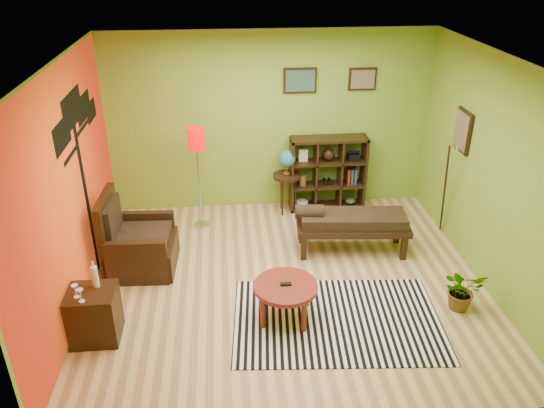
{
  "coord_description": "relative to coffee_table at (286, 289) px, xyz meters",
  "views": [
    {
      "loc": [
        -0.71,
        -5.58,
        3.98
      ],
      "look_at": [
        -0.17,
        0.16,
        1.05
      ],
      "focal_mm": 35.0,
      "sensor_mm": 36.0,
      "label": 1
    }
  ],
  "objects": [
    {
      "name": "armchair",
      "position": [
        -1.84,
        1.22,
        -0.07
      ],
      "size": [
        0.92,
        0.93,
        1.07
      ],
      "color": "black",
      "rests_on": "ground"
    },
    {
      "name": "side_cabinet",
      "position": [
        -2.11,
        -0.15,
        -0.08
      ],
      "size": [
        0.51,
        0.47,
        0.92
      ],
      "color": "black",
      "rests_on": "ground"
    },
    {
      "name": "potted_plant",
      "position": [
        2.09,
        -0.02,
        -0.19
      ],
      "size": [
        0.53,
        0.57,
        0.4
      ],
      "primitive_type": "imported",
      "rotation": [
        0.0,
        0.0,
        0.14
      ],
      "color": "#26661E",
      "rests_on": "ground"
    },
    {
      "name": "bench",
      "position": [
        1.05,
        1.37,
        0.07
      ],
      "size": [
        1.6,
        0.69,
        0.72
      ],
      "color": "black",
      "rests_on": "ground"
    },
    {
      "name": "ground",
      "position": [
        0.09,
        0.69,
        -0.39
      ],
      "size": [
        5.0,
        5.0,
        0.0
      ],
      "primitive_type": "plane",
      "color": "tan",
      "rests_on": "ground"
    },
    {
      "name": "globe_table",
      "position": [
        0.32,
        2.62,
        0.41
      ],
      "size": [
        0.43,
        0.43,
        1.05
      ],
      "color": "black",
      "rests_on": "ground"
    },
    {
      "name": "zebra_rug",
      "position": [
        0.59,
        -0.12,
        -0.38
      ],
      "size": [
        2.49,
        1.73,
        0.01
      ],
      "primitive_type": "cube",
      "rotation": [
        0.0,
        0.0,
        -0.08
      ],
      "color": "white",
      "rests_on": "ground"
    },
    {
      "name": "room_shell",
      "position": [
        -0.0,
        0.7,
        1.41
      ],
      "size": [
        5.04,
        4.54,
        2.82
      ],
      "color": "#7AA631",
      "rests_on": "ground"
    },
    {
      "name": "coffee_table",
      "position": [
        0.0,
        0.0,
        0.0
      ],
      "size": [
        0.73,
        0.73,
        0.47
      ],
      "color": "maroon",
      "rests_on": "ground"
    },
    {
      "name": "cube_shelf",
      "position": [
        1.0,
        2.72,
        0.21
      ],
      "size": [
        1.2,
        0.35,
        1.2
      ],
      "color": "black",
      "rests_on": "ground"
    },
    {
      "name": "floor_lamp",
      "position": [
        -1.03,
        2.29,
        0.88
      ],
      "size": [
        0.24,
        0.24,
        1.57
      ],
      "color": "silver",
      "rests_on": "ground"
    }
  ]
}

